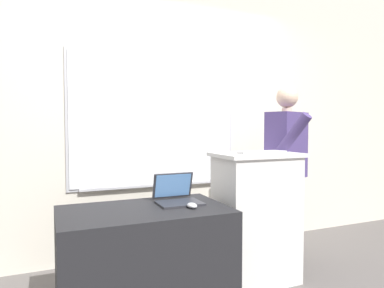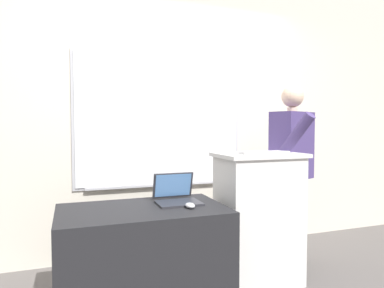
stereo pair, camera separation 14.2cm
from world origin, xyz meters
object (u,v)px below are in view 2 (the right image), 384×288
(person_presenter, at_px, (292,164))
(wireless_keyboard, at_px, (264,152))
(lectern_podium, at_px, (259,218))
(side_desk, at_px, (143,261))
(computer_mouse_by_laptop, at_px, (190,205))
(laptop, at_px, (176,195))

(person_presenter, bearing_deg, wireless_keyboard, -174.28)
(person_presenter, bearing_deg, lectern_podium, 179.15)
(lectern_podium, relative_size, side_desk, 0.95)
(side_desk, bearing_deg, computer_mouse_by_laptop, -20.03)
(side_desk, bearing_deg, wireless_keyboard, 5.15)
(lectern_podium, distance_m, computer_mouse_by_laptop, 0.75)
(person_presenter, distance_m, laptop, 1.18)
(side_desk, distance_m, computer_mouse_by_laptop, 0.49)
(side_desk, bearing_deg, person_presenter, 12.93)
(lectern_podium, height_order, side_desk, lectern_podium)
(person_presenter, height_order, computer_mouse_by_laptop, person_presenter)
(computer_mouse_by_laptop, bearing_deg, laptop, 99.95)
(person_presenter, xyz_separation_m, laptop, (-1.15, -0.23, -0.16))
(person_presenter, xyz_separation_m, computer_mouse_by_laptop, (-1.11, -0.43, -0.19))
(lectern_podium, relative_size, wireless_keyboard, 2.63)
(lectern_podium, bearing_deg, laptop, -175.83)
(laptop, relative_size, computer_mouse_by_laptop, 3.02)
(wireless_keyboard, xyz_separation_m, computer_mouse_by_laptop, (-0.68, -0.20, -0.32))
(lectern_podium, xyz_separation_m, laptop, (-0.71, -0.05, 0.25))
(person_presenter, xyz_separation_m, wireless_keyboard, (-0.43, -0.24, 0.13))
(wireless_keyboard, distance_m, computer_mouse_by_laptop, 0.78)
(laptop, distance_m, computer_mouse_by_laptop, 0.21)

